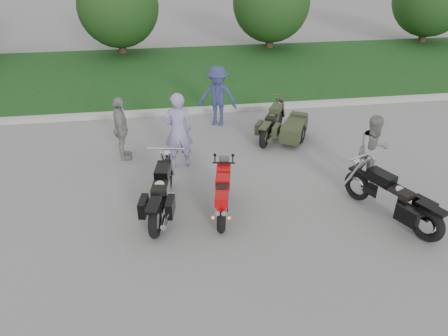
{
  "coord_description": "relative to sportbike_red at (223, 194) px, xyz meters",
  "views": [
    {
      "loc": [
        -1.31,
        -7.41,
        5.49
      ],
      "look_at": [
        -0.1,
        0.79,
        0.8
      ],
      "focal_mm": 35.0,
      "sensor_mm": 36.0,
      "label": 1
    }
  ],
  "objects": [
    {
      "name": "tree_mid_left",
      "position": [
        -2.78,
        13.28,
        1.69
      ],
      "size": [
        3.6,
        3.6,
        4.0
      ],
      "color": "#3F2B1C",
      "rests_on": "ground"
    },
    {
      "name": "ground",
      "position": [
        0.22,
        -0.22,
        -0.51
      ],
      "size": [
        80.0,
        80.0,
        0.0
      ],
      "primitive_type": "plane",
      "color": "gray",
      "rests_on": "ground"
    },
    {
      "name": "sportbike_red",
      "position": [
        0.0,
        0.0,
        0.0
      ],
      "size": [
        0.54,
        1.81,
        0.87
      ],
      "rotation": [
        0.0,
        0.0,
        -0.19
      ],
      "color": "black",
      "rests_on": "ground"
    },
    {
      "name": "curb",
      "position": [
        0.22,
        5.78,
        -0.43
      ],
      "size": [
        60.0,
        0.3,
        0.15
      ],
      "primitive_type": "cube",
      "color": "#B2AFA8",
      "rests_on": "ground"
    },
    {
      "name": "cruiser_right",
      "position": [
        3.49,
        -0.74,
        -0.02
      ],
      "size": [
        1.21,
        2.29,
        0.95
      ],
      "rotation": [
        0.0,
        0.0,
        0.44
      ],
      "color": "black",
      "rests_on": "ground"
    },
    {
      "name": "person_denim",
      "position": [
        0.53,
        4.73,
        0.41
      ],
      "size": [
        1.35,
        1.08,
        1.83
      ],
      "primitive_type": "imported",
      "rotation": [
        0.0,
        0.0,
        -0.39
      ],
      "color": "navy",
      "rests_on": "ground"
    },
    {
      "name": "person_back",
      "position": [
        -2.22,
        2.9,
        0.34
      ],
      "size": [
        0.49,
        1.02,
        1.7
      ],
      "primitive_type": "imported",
      "rotation": [
        0.0,
        0.0,
        1.65
      ],
      "color": "gray",
      "rests_on": "ground"
    },
    {
      "name": "cruiser_sidecar",
      "position": [
        2.28,
        3.37,
        -0.11
      ],
      "size": [
        1.68,
        2.05,
        0.84
      ],
      "rotation": [
        0.0,
        0.0,
        -0.52
      ],
      "color": "black",
      "rests_on": "ground"
    },
    {
      "name": "tree_mid_right",
      "position": [
        4.22,
        13.28,
        1.69
      ],
      "size": [
        3.6,
        3.6,
        4.0
      ],
      "color": "#3F2B1C",
      "rests_on": "ground"
    },
    {
      "name": "grass_strip",
      "position": [
        0.22,
        9.93,
        -0.44
      ],
      "size": [
        60.0,
        8.0,
        0.14
      ],
      "primitive_type": "cube",
      "color": "#24531C",
      "rests_on": "ground"
    },
    {
      "name": "person_grey",
      "position": [
        3.66,
        0.79,
        0.34
      ],
      "size": [
        0.88,
        0.71,
        1.7
      ],
      "primitive_type": "imported",
      "rotation": [
        0.0,
        0.0,
        0.08
      ],
      "color": "gray",
      "rests_on": "ground"
    },
    {
      "name": "cruiser_left",
      "position": [
        -1.28,
        0.2,
        -0.04
      ],
      "size": [
        0.6,
        2.39,
        0.92
      ],
      "rotation": [
        0.0,
        0.0,
        -0.18
      ],
      "color": "black",
      "rests_on": "ground"
    },
    {
      "name": "person_stripe",
      "position": [
        -0.78,
        2.28,
        0.47
      ],
      "size": [
        0.74,
        0.51,
        1.97
      ],
      "primitive_type": "imported",
      "rotation": [
        0.0,
        0.0,
        3.2
      ],
      "color": "#9088B9",
      "rests_on": "ground"
    }
  ]
}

